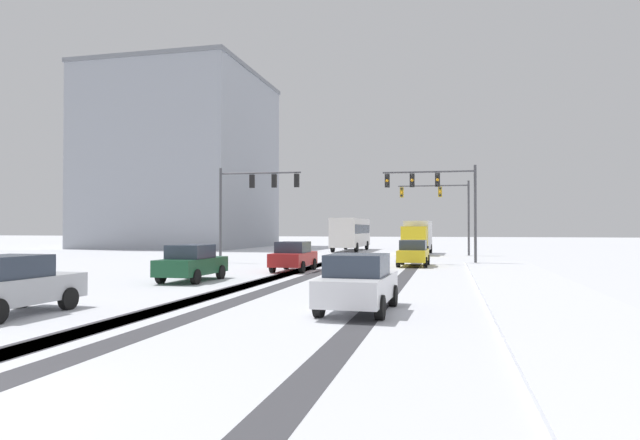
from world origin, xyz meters
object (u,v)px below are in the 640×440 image
object	(u,v)px
traffic_signal_far_right	(444,202)
box_truck_delivery	(417,236)
car_white_fourth	(358,283)
traffic_signal_near_left	(252,193)
traffic_signal_near_right	(437,191)
office_building_far_left_block	(183,161)
car_dark_green_third	(192,263)
bus_oncoming	(351,232)
car_yellow_cab_lead	(413,253)
car_silver_fifth	(9,285)
car_red_second	(294,256)

from	to	relation	value
traffic_signal_far_right	box_truck_delivery	size ratio (longest dim) A/B	0.87
car_white_fourth	traffic_signal_near_left	bearing A→B (deg)	118.02
traffic_signal_near_right	traffic_signal_far_right	xyz separation A→B (m)	(0.30, 12.04, -0.14)
traffic_signal_near_left	office_building_far_left_block	world-z (taller)	office_building_far_left_block
car_dark_green_third	bus_oncoming	bearing A→B (deg)	88.18
car_yellow_cab_lead	car_white_fourth	bearing A→B (deg)	-91.04
car_white_fourth	car_silver_fifth	bearing A→B (deg)	-162.44
traffic_signal_far_right	traffic_signal_near_right	bearing A→B (deg)	-91.44
traffic_signal_near_left	car_dark_green_third	xyz separation A→B (m)	(1.90, -12.74, -3.97)
box_truck_delivery	car_silver_fifth	bearing A→B (deg)	-102.96
car_dark_green_third	car_silver_fifth	world-z (taller)	same
car_dark_green_third	office_building_far_left_block	world-z (taller)	office_building_far_left_block
traffic_signal_far_right	car_red_second	bearing A→B (deg)	-111.43
traffic_signal_near_left	car_silver_fifth	xyz separation A→B (m)	(1.51, -22.62, -3.97)
bus_oncoming	car_dark_green_third	bearing A→B (deg)	-91.82
car_silver_fifth	office_building_far_left_block	bearing A→B (deg)	112.76
traffic_signal_far_right	box_truck_delivery	world-z (taller)	traffic_signal_far_right
car_white_fourth	box_truck_delivery	bearing A→B (deg)	90.47
car_yellow_cab_lead	bus_oncoming	xyz separation A→B (m)	(-7.87, 22.28, 1.18)
office_building_far_left_block	traffic_signal_near_right	bearing A→B (deg)	-39.27
traffic_signal_far_right	office_building_far_left_block	size ratio (longest dim) A/B	0.30
traffic_signal_near_left	car_white_fourth	world-z (taller)	traffic_signal_near_left
car_dark_green_third	office_building_far_left_block	xyz separation A→B (m)	(-21.63, 40.72, 10.02)
traffic_signal_near_left	car_dark_green_third	bearing A→B (deg)	-81.50
traffic_signal_near_left	car_white_fourth	xyz separation A→B (m)	(10.52, -19.77, -3.97)
car_yellow_cab_lead	car_white_fourth	xyz separation A→B (m)	(-0.35, -19.10, 0.00)
traffic_signal_far_right	car_yellow_cab_lead	size ratio (longest dim) A/B	1.57
car_white_fourth	traffic_signal_near_right	bearing A→B (deg)	85.32
car_yellow_cab_lead	car_silver_fifth	distance (m)	23.87
traffic_signal_near_left	car_white_fourth	size ratio (longest dim) A/B	1.57
traffic_signal_far_right	car_white_fourth	world-z (taller)	traffic_signal_far_right
car_red_second	traffic_signal_near_left	bearing A→B (deg)	127.23
car_dark_green_third	bus_oncoming	size ratio (longest dim) A/B	0.37
car_white_fourth	bus_oncoming	xyz separation A→B (m)	(-7.53, 41.37, 1.18)
traffic_signal_near_right	car_white_fourth	xyz separation A→B (m)	(-1.77, -21.57, -3.98)
traffic_signal_near_left	car_silver_fifth	size ratio (longest dim) A/B	1.57
bus_oncoming	box_truck_delivery	distance (m)	9.61
traffic_signal_near_right	traffic_signal_near_left	bearing A→B (deg)	-171.67
car_dark_green_third	bus_oncoming	world-z (taller)	bus_oncoming
car_dark_green_third	traffic_signal_near_right	bearing A→B (deg)	54.47
office_building_far_left_block	traffic_signal_far_right	bearing A→B (deg)	-23.62
traffic_signal_near_left	car_yellow_cab_lead	distance (m)	11.59
car_white_fourth	bus_oncoming	bearing A→B (deg)	100.31
car_yellow_cab_lead	car_white_fourth	distance (m)	19.10
car_red_second	box_truck_delivery	bearing A→B (deg)	75.61
car_white_fourth	box_truck_delivery	distance (m)	35.06
traffic_signal_far_right	car_dark_green_third	world-z (taller)	traffic_signal_far_right
traffic_signal_near_right	car_white_fourth	distance (m)	22.00
car_yellow_cab_lead	car_dark_green_third	world-z (taller)	same
car_yellow_cab_lead	box_truck_delivery	size ratio (longest dim) A/B	0.55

